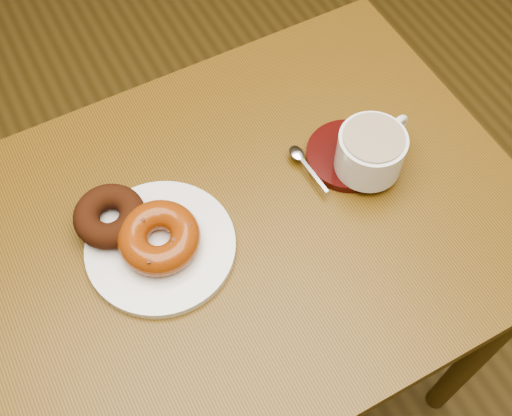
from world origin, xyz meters
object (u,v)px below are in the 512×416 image
donut_plate (161,246)px  cafe_table (245,258)px  coffee_cup (371,151)px  saucer (348,155)px

donut_plate → cafe_table: bearing=-6.8°
cafe_table → donut_plate: bearing=173.1°
cafe_table → coffee_cup: size_ratio=6.36×
saucer → coffee_cup: 0.06m
donut_plate → saucer: bearing=1.5°
cafe_table → coffee_cup: 0.27m
cafe_table → coffee_cup: (0.21, -0.01, 0.17)m
coffee_cup → saucer: bearing=97.3°
coffee_cup → donut_plate: bearing=159.6°
saucer → coffee_cup: size_ratio=0.99×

